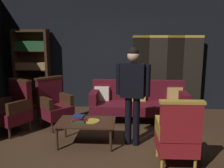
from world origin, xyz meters
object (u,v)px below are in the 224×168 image
(book_navy_cloth, at_px, (78,116))
(book_green_cloth, at_px, (78,121))
(coffee_table, at_px, (86,124))
(brass_tray, at_px, (92,121))
(velvet_couch, at_px, (138,100))
(book_red_leather, at_px, (78,118))
(armchair_wing_right, at_px, (54,104))
(armchair_gilt_accent, at_px, (177,135))
(folding_screen, at_px, (166,72))
(armchair_wing_left, at_px, (14,108))
(bookshelf, at_px, (32,67))
(standing_figure, at_px, (133,88))

(book_navy_cloth, bearing_deg, book_green_cloth, 0.00)
(coffee_table, xyz_separation_m, brass_tray, (0.11, 0.01, 0.05))
(velvet_couch, bearing_deg, book_red_leather, -127.82)
(armchair_wing_right, bearing_deg, armchair_gilt_accent, -33.54)
(folding_screen, bearing_deg, book_red_leather, -129.38)
(coffee_table, distance_m, armchair_gilt_accent, 1.59)
(velvet_couch, relative_size, armchair_wing_left, 2.04)
(brass_tray, bearing_deg, book_red_leather, -171.85)
(coffee_table, xyz_separation_m, armchair_wing_left, (-1.51, 0.49, 0.12))
(bookshelf, xyz_separation_m, standing_figure, (2.55, -2.07, -0.06))
(armchair_wing_left, height_order, book_navy_cloth, armchair_wing_left)
(bookshelf, bearing_deg, armchair_wing_left, -81.90)
(folding_screen, distance_m, book_navy_cloth, 2.89)
(velvet_couch, bearing_deg, folding_screen, 48.07)
(velvet_couch, xyz_separation_m, brass_tray, (-0.85, -1.37, -0.03))
(coffee_table, distance_m, book_red_leather, 0.17)
(velvet_couch, xyz_separation_m, book_red_leather, (-1.09, -1.40, 0.03))
(coffee_table, bearing_deg, folding_screen, 52.37)
(coffee_table, distance_m, book_green_cloth, 0.15)
(bookshelf, bearing_deg, brass_tray, -48.65)
(armchair_wing_right, bearing_deg, book_red_leather, -51.36)
(bookshelf, distance_m, armchair_wing_right, 1.69)
(armchair_wing_left, bearing_deg, folding_screen, 27.92)
(armchair_wing_right, relative_size, book_navy_cloth, 5.33)
(armchair_wing_right, height_order, book_red_leather, armchair_wing_right)
(armchair_gilt_accent, bearing_deg, bookshelf, 138.90)
(coffee_table, distance_m, armchair_wing_right, 1.17)
(bookshelf, bearing_deg, armchair_gilt_accent, -41.10)
(armchair_wing_left, distance_m, standing_figure, 2.42)
(book_navy_cloth, distance_m, brass_tray, 0.26)
(velvet_couch, distance_m, standing_figure, 1.45)
(armchair_wing_right, relative_size, book_green_cloth, 4.43)
(book_green_cloth, bearing_deg, armchair_wing_left, 159.56)
(coffee_table, bearing_deg, brass_tray, 2.96)
(standing_figure, height_order, book_red_leather, standing_figure)
(folding_screen, distance_m, armchair_wing_left, 3.65)
(bookshelf, bearing_deg, book_red_leather, -52.98)
(folding_screen, relative_size, velvet_couch, 0.90)
(armchair_wing_right, bearing_deg, bookshelf, 125.90)
(armchair_gilt_accent, height_order, armchair_wing_left, same)
(armchair_gilt_accent, distance_m, brass_tray, 1.49)
(armchair_gilt_accent, xyz_separation_m, brass_tray, (-1.33, 0.67, -0.06))
(coffee_table, xyz_separation_m, standing_figure, (0.80, 0.05, 0.65))
(standing_figure, relative_size, book_navy_cloth, 8.73)
(brass_tray, bearing_deg, armchair_wing_left, 163.48)
(standing_figure, bearing_deg, bookshelf, 140.98)
(coffee_table, distance_m, book_navy_cloth, 0.20)
(armchair_gilt_accent, height_order, standing_figure, standing_figure)
(armchair_wing_left, distance_m, book_navy_cloth, 1.48)
(velvet_couch, bearing_deg, book_navy_cloth, -127.82)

